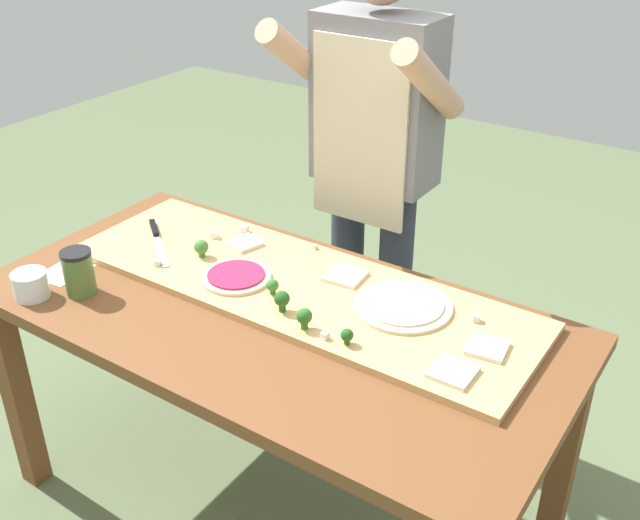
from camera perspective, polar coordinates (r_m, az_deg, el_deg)
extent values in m
plane|color=#60704C|center=(2.57, -3.12, -18.37)|extent=(8.00, 8.00, 0.00)
cube|color=brown|center=(2.60, -22.13, -9.40)|extent=(0.07, 0.07, 0.73)
cube|color=brown|center=(2.95, -11.25, -2.73)|extent=(0.07, 0.07, 0.73)
cube|color=brown|center=(2.32, 18.16, -13.94)|extent=(0.07, 0.07, 0.73)
cube|color=brown|center=(2.08, -3.67, -4.30)|extent=(1.66, 0.82, 0.04)
cube|color=tan|center=(2.16, -1.82, -1.97)|extent=(1.42, 0.45, 0.02)
cube|color=#B7BABF|center=(2.36, -12.03, 0.64)|extent=(0.18, 0.14, 0.00)
cube|color=black|center=(2.50, -12.56, 2.39)|extent=(0.10, 0.08, 0.02)
cylinder|color=beige|center=(2.18, -6.42, -1.30)|extent=(0.20, 0.20, 0.01)
cylinder|color=#9E234C|center=(2.18, -6.43, -1.12)|extent=(0.17, 0.17, 0.01)
cylinder|color=beige|center=(2.05, 6.36, -3.51)|extent=(0.27, 0.27, 0.01)
cylinder|color=beige|center=(2.04, 6.37, -3.32)|extent=(0.22, 0.22, 0.01)
cube|color=silver|center=(1.82, 10.11, -8.42)|extent=(0.10, 0.10, 0.01)
cube|color=silver|center=(1.92, 12.67, -6.56)|extent=(0.11, 0.11, 0.01)
cube|color=silver|center=(2.17, 1.95, -1.20)|extent=(0.12, 0.12, 0.01)
cube|color=silver|center=(2.36, -5.74, 1.30)|extent=(0.11, 0.11, 0.01)
cylinder|color=#366618|center=(1.95, -1.20, -4.96)|extent=(0.02, 0.02, 0.02)
sphere|color=#2D6623|center=(1.93, -1.21, -4.30)|extent=(0.04, 0.04, 0.04)
cylinder|color=#2C5915|center=(2.02, -2.91, -3.62)|extent=(0.02, 0.02, 0.02)
sphere|color=#23561E|center=(2.00, -2.93, -2.96)|extent=(0.04, 0.04, 0.04)
cylinder|color=#2C5915|center=(1.90, 2.06, -6.23)|extent=(0.02, 0.02, 0.02)
sphere|color=#23561E|center=(1.88, 2.07, -5.75)|extent=(0.03, 0.03, 0.03)
cylinder|color=#487A23|center=(2.31, -9.01, 0.46)|extent=(0.02, 0.02, 0.02)
sphere|color=#427F33|center=(2.30, -9.06, 1.00)|extent=(0.04, 0.04, 0.04)
cylinder|color=#3F7220|center=(2.10, -3.64, -2.40)|extent=(0.02, 0.02, 0.02)
sphere|color=#38752D|center=(2.09, -3.66, -1.93)|extent=(0.04, 0.04, 0.04)
cube|color=silver|center=(2.33, -0.40, 1.02)|extent=(0.02, 0.02, 0.01)
cube|color=silver|center=(2.44, -5.75, 2.38)|extent=(0.02, 0.02, 0.02)
cube|color=silver|center=(1.91, 0.38, -5.79)|extent=(0.02, 0.02, 0.02)
cube|color=white|center=(2.41, -8.03, 1.90)|extent=(0.03, 0.03, 0.02)
cube|color=silver|center=(2.02, 11.85, -4.37)|extent=(0.03, 0.03, 0.02)
cube|color=silver|center=(2.28, -12.29, -0.23)|extent=(0.02, 0.02, 0.02)
cylinder|color=white|center=(2.26, -21.24, -1.78)|extent=(0.10, 0.10, 0.08)
cylinder|color=white|center=(2.27, -21.17, -2.11)|extent=(0.09, 0.09, 0.04)
cylinder|color=#517033|center=(2.22, -17.93, -1.05)|extent=(0.09, 0.09, 0.12)
cylinder|color=black|center=(2.19, -18.19, 0.48)|extent=(0.09, 0.09, 0.01)
cube|color=white|center=(2.37, -18.89, -0.84)|extent=(0.13, 0.16, 0.00)
cylinder|color=#333847|center=(2.80, 2.06, -1.90)|extent=(0.12, 0.12, 0.90)
cylinder|color=#333847|center=(2.72, 5.63, -3.10)|extent=(0.12, 0.12, 0.90)
cube|color=gray|center=(2.46, 4.38, 12.04)|extent=(0.40, 0.20, 0.55)
cube|color=beige|center=(2.40, 2.99, 9.55)|extent=(0.34, 0.01, 0.60)
cylinder|color=tan|center=(2.46, -1.52, 15.08)|extent=(0.08, 0.39, 0.31)
cylinder|color=tan|center=(2.24, 8.42, 13.32)|extent=(0.08, 0.39, 0.31)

